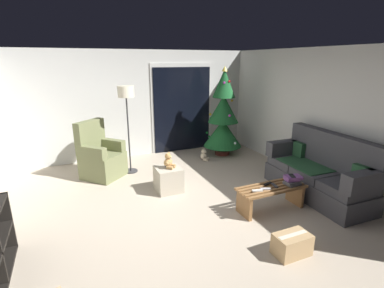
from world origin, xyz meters
name	(u,v)px	position (x,y,z in m)	size (l,w,h in m)	color
ground_plane	(187,210)	(0.00, 0.00, 0.00)	(7.00, 7.00, 0.00)	#B2A38E
wall_back	(137,104)	(0.00, 3.06, 1.25)	(5.72, 0.12, 2.50)	silver
wall_right	(330,118)	(2.86, 0.00, 1.25)	(0.12, 6.00, 2.50)	silver
patio_door_frame	(182,108)	(1.13, 2.99, 1.10)	(1.60, 0.02, 2.20)	silver
patio_door_glass	(182,110)	(1.13, 2.97, 1.05)	(1.50, 0.02, 2.10)	black
couch	(320,173)	(2.32, -0.41, 0.40)	(0.86, 1.97, 1.08)	#3D3D42
coffee_table	(271,194)	(1.22, -0.49, 0.26)	(1.10, 0.40, 0.39)	olive
remote_white	(257,191)	(0.92, -0.54, 0.40)	(0.04, 0.16, 0.02)	silver
remote_black	(268,184)	(1.22, -0.40, 0.40)	(0.04, 0.16, 0.02)	black
remote_graphite	(275,185)	(1.27, -0.50, 0.40)	(0.04, 0.16, 0.02)	#333338
remote_silver	(266,189)	(1.07, -0.54, 0.40)	(0.04, 0.16, 0.02)	#ADADB2
book_stack	(292,180)	(1.56, -0.56, 0.46)	(0.29, 0.22, 0.15)	#4C4C51
cell_phone	(292,176)	(1.54, -0.56, 0.54)	(0.07, 0.14, 0.01)	black
christmas_tree	(223,117)	(1.89, 2.22, 0.94)	(0.92, 0.92, 2.13)	#4C1E19
armchair	(101,157)	(-1.04, 1.96, 0.40)	(0.97, 0.97, 1.13)	olive
floor_lamp	(126,100)	(-0.45, 1.98, 1.51)	(0.32, 0.32, 1.78)	#2D2D30
ottoman	(168,179)	(-0.02, 0.79, 0.22)	(0.44, 0.44, 0.44)	#B2A893
teddy_bear_honey	(169,161)	(-0.01, 0.78, 0.56)	(0.21, 0.21, 0.29)	tan
teddy_bear_cream_by_tree	(204,155)	(1.28, 2.00, 0.12)	(0.22, 0.21, 0.29)	beige
cardboard_box_taped_mid_floor	(292,244)	(0.76, -1.48, 0.13)	(0.44, 0.27, 0.27)	tan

